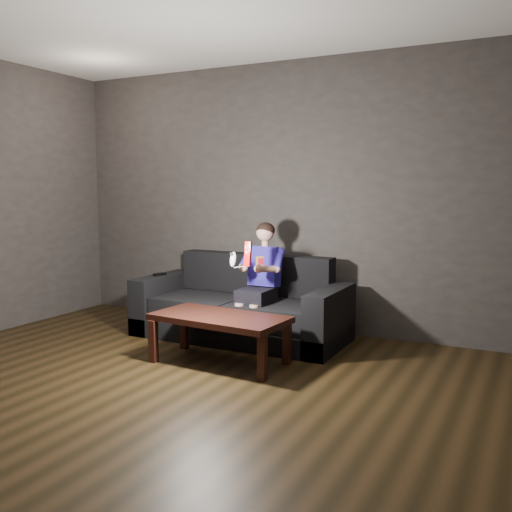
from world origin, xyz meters
The scene contains 8 objects.
floor centered at (0.00, 0.00, 0.00)m, with size 5.00×5.00×0.00m, color black.
back_wall centered at (0.00, 2.50, 1.35)m, with size 5.00×0.04×2.70m, color #342F2E.
sofa centered at (-0.19, 1.92, 0.25)m, with size 2.02×0.87×0.78m.
child centered at (0.04, 1.86, 0.66)m, with size 0.42×0.51×1.03m.
wii_remote_red centered at (0.12, 1.46, 0.87)m, with size 0.06×0.08×0.22m.
nunchuk_white centered at (-0.03, 1.47, 0.82)m, with size 0.06×0.08×0.14m.
wii_remote_black centered at (-1.10, 1.84, 0.56)m, with size 0.08×0.15×0.03m.
coffee_table centered at (0.04, 1.10, 0.35)m, with size 1.15×0.64×0.40m.
Camera 1 is at (2.38, -2.83, 1.43)m, focal length 40.00 mm.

